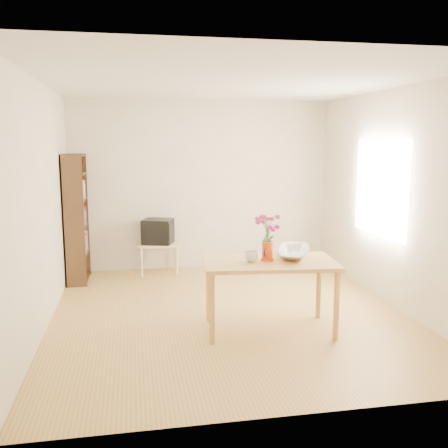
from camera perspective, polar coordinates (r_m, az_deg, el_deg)
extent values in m
plane|color=#AA7F3C|center=(5.88, 0.54, -10.13)|extent=(4.50, 4.50, 0.00)
plane|color=white|center=(5.59, 0.58, 15.92)|extent=(4.50, 4.50, 0.00)
plane|color=beige|center=(7.80, -2.61, 4.45)|extent=(4.00, 0.00, 4.00)
plane|color=beige|center=(3.43, 7.76, -1.81)|extent=(4.00, 0.00, 4.00)
plane|color=beige|center=(5.56, -20.11, 1.96)|extent=(0.00, 4.50, 4.50)
plane|color=beige|center=(6.28, 18.80, 2.80)|extent=(0.00, 4.50, 4.50)
plane|color=white|center=(6.52, 17.41, 3.98)|extent=(0.00, 1.30, 1.30)
cube|color=#C08C42|center=(5.19, 5.24, -4.41)|extent=(1.43, 0.91, 0.04)
cylinder|color=#C08C42|center=(4.91, -1.39, -9.72)|extent=(0.06, 0.06, 0.71)
cylinder|color=#C08C42|center=(5.13, 12.72, -9.12)|extent=(0.06, 0.06, 0.71)
cylinder|color=#C08C42|center=(5.54, -1.78, -7.52)|extent=(0.06, 0.06, 0.71)
cylinder|color=#C08C42|center=(5.73, 10.77, -7.10)|extent=(0.06, 0.06, 0.71)
cube|color=#D6BA79|center=(7.58, -7.53, -2.30)|extent=(0.60, 0.45, 0.03)
cylinder|color=#D6BA79|center=(7.44, -9.42, -4.38)|extent=(0.04, 0.04, 0.43)
cylinder|color=#D6BA79|center=(7.46, -5.42, -4.24)|extent=(0.04, 0.04, 0.43)
cylinder|color=#D6BA79|center=(7.80, -9.48, -3.74)|extent=(0.04, 0.04, 0.43)
cylinder|color=#D6BA79|center=(7.82, -5.66, -3.62)|extent=(0.04, 0.04, 0.43)
cube|color=#311F10|center=(6.98, -16.83, 0.19)|extent=(0.28, 0.02, 1.80)
cube|color=#311F10|center=(7.65, -16.28, 0.98)|extent=(0.28, 0.03, 1.80)
cube|color=#311F10|center=(7.33, -17.57, 0.57)|extent=(0.02, 0.70, 1.80)
cube|color=#311F10|center=(7.49, -16.24, -5.92)|extent=(0.27, 0.65, 0.02)
cube|color=#311F10|center=(7.40, -16.36, -3.23)|extent=(0.27, 0.65, 0.02)
cube|color=#311F10|center=(7.33, -16.50, -0.32)|extent=(0.27, 0.65, 0.02)
cube|color=#311F10|center=(7.28, -16.64, 2.63)|extent=(0.27, 0.65, 0.02)
cube|color=#311F10|center=(7.25, -16.77, 5.45)|extent=(0.27, 0.65, 0.02)
cube|color=#311F10|center=(7.24, -16.86, 7.50)|extent=(0.27, 0.65, 0.02)
cylinder|color=#E0400D|center=(5.17, 4.97, -3.18)|extent=(0.11, 0.11, 0.19)
cylinder|color=#E0400D|center=(5.18, 4.96, -4.05)|extent=(0.13, 0.13, 0.02)
cylinder|color=#E0400D|center=(5.15, 4.99, -2.12)|extent=(0.12, 0.12, 0.01)
cone|color=#E0400D|center=(5.12, 5.39, -2.47)|extent=(0.07, 0.08, 0.06)
torus|color=black|center=(5.21, 4.43, -2.95)|extent=(0.06, 0.10, 0.10)
imported|color=white|center=(5.13, 3.13, -3.70)|extent=(0.19, 0.19, 0.11)
imported|color=white|center=(5.39, 8.04, -1.19)|extent=(0.64, 0.64, 0.47)
imported|color=white|center=(5.38, 7.62, -1.66)|extent=(0.11, 0.11, 0.07)
imported|color=white|center=(5.43, 8.41, -1.58)|extent=(0.08, 0.08, 0.07)
cube|color=black|center=(7.54, -7.56, -0.83)|extent=(0.52, 0.49, 0.36)
cube|color=black|center=(7.60, -7.59, -0.59)|extent=(0.34, 0.29, 0.26)
cube|color=black|center=(7.34, -7.48, -0.94)|extent=(0.31, 0.11, 0.26)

